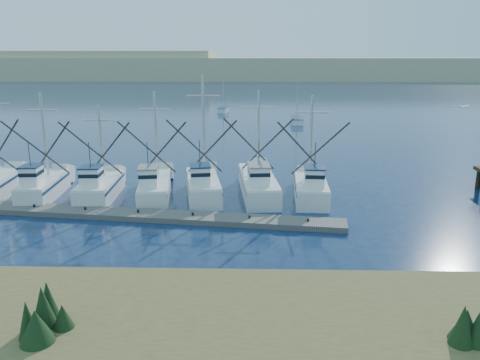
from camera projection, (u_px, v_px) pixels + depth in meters
name	position (u px, v px, depth m)	size (l,w,h in m)	color
ground	(271.00, 258.00, 26.71)	(500.00, 500.00, 0.00)	#0D1F3D
shore_bank	(62.00, 350.00, 17.05)	(40.00, 10.00, 1.60)	#4C422D
floating_dock	(138.00, 215.00, 33.28)	(29.19, 1.95, 0.39)	#67625C
dune_ridge	(255.00, 68.00, 228.22)	(360.00, 60.00, 10.00)	tan
trawler_fleet	(156.00, 186.00, 37.76)	(29.00, 9.49, 9.71)	white
sailboat_near	(297.00, 120.00, 79.68)	(2.18, 6.58, 8.10)	white
sailboat_far	(223.00, 110.00, 94.64)	(2.06, 4.99, 8.10)	white
flying_gull	(460.00, 106.00, 34.60)	(1.22, 0.22, 0.22)	white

